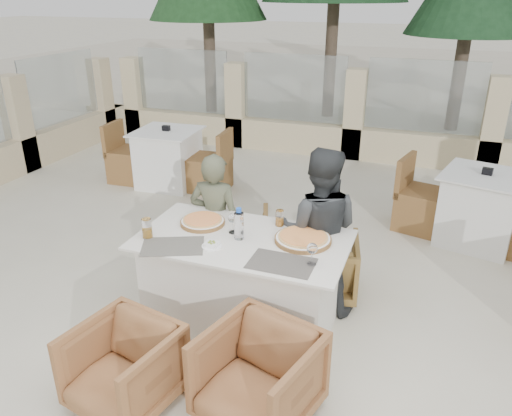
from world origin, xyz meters
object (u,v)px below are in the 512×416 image
(dining_table, at_px, (243,282))
(olive_dish, at_px, (212,244))
(pizza_left, at_px, (203,221))
(bg_table_a, at_px, (168,158))
(beer_glass_left, at_px, (147,228))
(bg_table_b, at_px, (480,209))
(water_bottle, at_px, (239,224))
(armchair_far_right, at_px, (323,266))
(wine_glass_centre, at_px, (233,222))
(armchair_near_left, at_px, (124,368))
(armchair_near_right, at_px, (258,377))
(beer_glass_right, at_px, (280,218))
(pizza_right, at_px, (303,238))
(wine_glass_corner, at_px, (312,253))
(diner_left, at_px, (215,223))
(armchair_far_left, at_px, (233,243))
(diner_right, at_px, (318,231))

(dining_table, height_order, olive_dish, olive_dish)
(pizza_left, bearing_deg, olive_dish, -54.73)
(olive_dish, relative_size, bg_table_a, 0.07)
(bg_table_a, bearing_deg, beer_glass_left, -66.25)
(dining_table, height_order, bg_table_b, same)
(water_bottle, relative_size, armchair_far_right, 0.42)
(pizza_left, bearing_deg, beer_glass_left, -129.18)
(dining_table, distance_m, wine_glass_centre, 0.49)
(beer_glass_left, xyz_separation_m, armchair_near_left, (0.28, -0.84, -0.56))
(armchair_near_right, height_order, bg_table_a, bg_table_a)
(wine_glass_centre, bearing_deg, bg_table_b, 47.64)
(dining_table, height_order, pizza_left, pizza_left)
(armchair_near_left, bearing_deg, armchair_near_right, 25.11)
(dining_table, bearing_deg, beer_glass_right, 58.69)
(pizza_right, distance_m, bg_table_a, 3.57)
(bg_table_b, bearing_deg, armchair_near_left, -110.37)
(wine_glass_corner, relative_size, beer_glass_left, 1.21)
(beer_glass_right, distance_m, armchair_near_right, 1.32)
(bg_table_b, bearing_deg, diner_left, -128.50)
(wine_glass_centre, distance_m, diner_left, 0.56)
(pizza_left, bearing_deg, bg_table_a, 125.03)
(armchair_near_left, bearing_deg, armchair_far_left, 101.40)
(dining_table, bearing_deg, armchair_near_left, -110.69)
(dining_table, bearing_deg, diner_right, 42.50)
(armchair_far_right, xyz_separation_m, bg_table_b, (1.32, 1.53, 0.11))
(wine_glass_corner, bearing_deg, diner_right, 99.06)
(dining_table, relative_size, armchair_near_right, 2.38)
(dining_table, relative_size, bg_table_a, 0.98)
(bg_table_b, bearing_deg, water_bottle, -116.06)
(wine_glass_centre, relative_size, olive_dish, 1.67)
(dining_table, height_order, beer_glass_right, beer_glass_right)
(armchair_far_left, bearing_deg, diner_left, 60.14)
(wine_glass_corner, relative_size, bg_table_b, 0.11)
(beer_glass_right, distance_m, armchair_far_left, 0.88)
(beer_glass_left, relative_size, armchair_far_left, 0.23)
(pizza_right, height_order, wine_glass_centre, wine_glass_centre)
(dining_table, relative_size, wine_glass_centre, 8.70)
(diner_left, distance_m, bg_table_a, 2.72)
(pizza_right, relative_size, bg_table_b, 0.26)
(pizza_left, bearing_deg, armchair_far_left, 88.86)
(bg_table_b, bearing_deg, armchair_far_right, -116.80)
(dining_table, relative_size, armchair_far_left, 2.39)
(olive_dish, height_order, bg_table_a, olive_dish)
(wine_glass_centre, distance_m, bg_table_b, 2.90)
(dining_table, xyz_separation_m, pizza_right, (0.44, 0.11, 0.41))
(armchair_near_left, bearing_deg, wine_glass_centre, 87.42)
(armchair_near_right, bearing_deg, pizza_left, 145.91)
(armchair_far_left, distance_m, diner_right, 1.00)
(bg_table_b, bearing_deg, armchair_near_right, -100.32)
(wine_glass_centre, height_order, armchair_far_left, wine_glass_centre)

